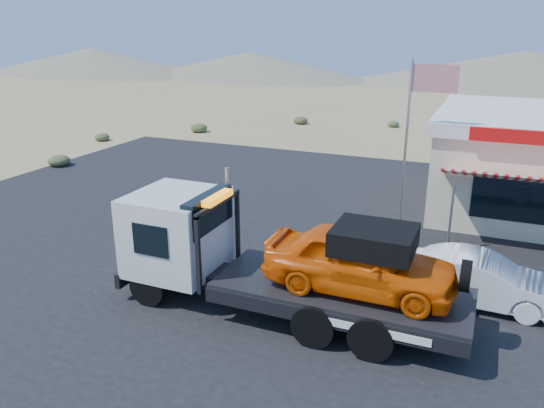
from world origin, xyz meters
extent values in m
plane|color=#927C53|center=(0.00, 0.00, 0.00)|extent=(120.00, 120.00, 0.00)
cube|color=black|center=(2.00, 3.00, 0.01)|extent=(32.00, 24.00, 0.02)
cylinder|color=black|center=(-0.43, -3.58, 0.53)|extent=(1.03, 0.31, 1.03)
cylinder|color=black|center=(-0.43, -1.52, 0.53)|extent=(1.03, 0.31, 1.03)
cylinder|color=black|center=(4.19, -3.58, 0.53)|extent=(1.03, 0.57, 1.03)
cylinder|color=black|center=(4.19, -1.52, 0.53)|extent=(1.03, 0.57, 1.03)
cylinder|color=black|center=(5.53, -3.58, 0.53)|extent=(1.03, 0.57, 1.03)
cylinder|color=black|center=(5.53, -1.52, 0.53)|extent=(1.03, 0.57, 1.03)
cube|color=black|center=(3.37, -2.55, 0.69)|extent=(8.43, 1.03, 0.31)
cube|color=silver|center=(-0.12, -2.55, 1.77)|extent=(2.26, 2.41, 2.16)
cube|color=black|center=(0.85, -2.55, 2.49)|extent=(0.36, 2.06, 0.92)
cube|color=black|center=(1.16, -2.55, 1.72)|extent=(0.10, 2.26, 2.06)
cube|color=orange|center=(1.16, -2.55, 2.90)|extent=(0.26, 1.23, 0.15)
cube|color=black|center=(4.50, -2.55, 0.97)|extent=(6.17, 2.36, 0.15)
imported|color=#F05606|center=(4.91, -2.55, 1.82)|extent=(4.52, 1.82, 1.54)
cube|color=black|center=(5.22, -2.55, 2.40)|extent=(1.85, 1.54, 0.57)
imported|color=white|center=(7.59, -0.11, 0.70)|extent=(4.18, 1.53, 1.37)
cube|color=red|center=(8.00, 4.74, 3.67)|extent=(2.60, 0.12, 0.45)
cylinder|color=#99999E|center=(6.50, 3.30, 1.12)|extent=(0.08, 0.08, 2.20)
cylinder|color=#99999E|center=(4.70, 4.50, 3.02)|extent=(0.10, 0.10, 6.00)
cube|color=#B20C14|center=(5.45, 4.50, 5.42)|extent=(1.50, 0.02, 0.90)
ellipsoid|color=#414726|center=(-13.53, 6.81, 0.31)|extent=(1.15, 1.15, 0.62)
ellipsoid|color=#414726|center=(-15.76, 12.87, 0.25)|extent=(0.94, 0.94, 0.51)
ellipsoid|color=#414726|center=(-11.51, 17.85, 0.31)|extent=(1.17, 1.17, 0.63)
ellipsoid|color=#414726|center=(-6.08, 23.60, 0.29)|extent=(1.08, 1.08, 0.58)
ellipsoid|color=#414726|center=(0.59, 25.04, 0.23)|extent=(0.86, 0.86, 0.46)
cone|color=#726B59|center=(-25.00, 55.00, 1.75)|extent=(36.00, 36.00, 3.50)
cone|color=#726B59|center=(10.00, 58.00, 2.10)|extent=(44.00, 44.00, 4.20)
cone|color=#726B59|center=(-50.00, 52.00, 1.90)|extent=(40.00, 40.00, 3.80)
camera|label=1|loc=(7.46, -13.85, 7.09)|focal=35.00mm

